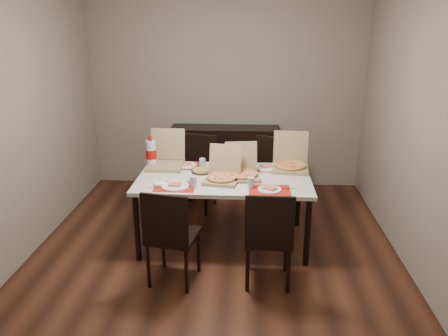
{
  "coord_description": "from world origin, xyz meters",
  "views": [
    {
      "loc": [
        0.34,
        -4.08,
        2.32
      ],
      "look_at": [
        0.08,
        0.2,
        0.85
      ],
      "focal_mm": 35.0,
      "sensor_mm": 36.0,
      "label": 1
    }
  ],
  "objects_px": {
    "chair_near_left": "(170,233)",
    "pizza_box_center": "(222,176)",
    "sideboard": "(225,158)",
    "chair_far_right": "(268,171)",
    "dip_bowl": "(240,170)",
    "soda_bottle": "(151,153)",
    "chair_far_left": "(199,169)",
    "chair_near_right": "(269,235)",
    "dining_table": "(224,183)"
  },
  "relations": [
    {
      "from": "chair_near_left",
      "to": "pizza_box_center",
      "type": "height_order",
      "value": "pizza_box_center"
    },
    {
      "from": "chair_far_right",
      "to": "soda_bottle",
      "type": "height_order",
      "value": "soda_bottle"
    },
    {
      "from": "chair_near_left",
      "to": "chair_near_right",
      "type": "bearing_deg",
      "value": 1.64
    },
    {
      "from": "chair_near_left",
      "to": "dip_bowl",
      "type": "xyz_separation_m",
      "value": [
        0.59,
        1.03,
        0.25
      ]
    },
    {
      "from": "chair_near_right",
      "to": "chair_near_left",
      "type": "bearing_deg",
      "value": -178.36
    },
    {
      "from": "chair_near_right",
      "to": "pizza_box_center",
      "type": "height_order",
      "value": "pizza_box_center"
    },
    {
      "from": "sideboard",
      "to": "pizza_box_center",
      "type": "bearing_deg",
      "value": -87.64
    },
    {
      "from": "dip_bowl",
      "to": "chair_near_right",
      "type": "bearing_deg",
      "value": -74.05
    },
    {
      "from": "chair_far_left",
      "to": "dip_bowl",
      "type": "xyz_separation_m",
      "value": [
        0.54,
        -0.74,
        0.25
      ]
    },
    {
      "from": "chair_far_right",
      "to": "soda_bottle",
      "type": "xyz_separation_m",
      "value": [
        -1.33,
        -0.59,
        0.39
      ]
    },
    {
      "from": "chair_near_right",
      "to": "chair_far_left",
      "type": "bearing_deg",
      "value": 115.33
    },
    {
      "from": "chair_near_right",
      "to": "soda_bottle",
      "type": "relative_size",
      "value": 2.67
    },
    {
      "from": "chair_near_right",
      "to": "soda_bottle",
      "type": "height_order",
      "value": "soda_bottle"
    },
    {
      "from": "sideboard",
      "to": "dining_table",
      "type": "bearing_deg",
      "value": -87.07
    },
    {
      "from": "sideboard",
      "to": "soda_bottle",
      "type": "bearing_deg",
      "value": -120.72
    },
    {
      "from": "dining_table",
      "to": "chair_far_right",
      "type": "xyz_separation_m",
      "value": [
        0.5,
        0.9,
        -0.17
      ]
    },
    {
      "from": "chair_near_right",
      "to": "dip_bowl",
      "type": "height_order",
      "value": "chair_near_right"
    },
    {
      "from": "chair_far_right",
      "to": "dining_table",
      "type": "bearing_deg",
      "value": -118.97
    },
    {
      "from": "pizza_box_center",
      "to": "dip_bowl",
      "type": "height_order",
      "value": "pizza_box_center"
    },
    {
      "from": "pizza_box_center",
      "to": "dip_bowl",
      "type": "relative_size",
      "value": 4.2
    },
    {
      "from": "chair_near_left",
      "to": "chair_far_left",
      "type": "distance_m",
      "value": 1.77
    },
    {
      "from": "chair_near_left",
      "to": "dip_bowl",
      "type": "relative_size",
      "value": 9.09
    },
    {
      "from": "sideboard",
      "to": "dip_bowl",
      "type": "xyz_separation_m",
      "value": [
        0.24,
        -1.39,
        0.31
      ]
    },
    {
      "from": "chair_far_right",
      "to": "dip_bowl",
      "type": "distance_m",
      "value": 0.82
    },
    {
      "from": "dining_table",
      "to": "chair_near_right",
      "type": "bearing_deg",
      "value": -61.27
    },
    {
      "from": "chair_near_left",
      "to": "soda_bottle",
      "type": "height_order",
      "value": "soda_bottle"
    },
    {
      "from": "chair_near_left",
      "to": "pizza_box_center",
      "type": "xyz_separation_m",
      "value": [
        0.42,
        0.73,
        0.29
      ]
    },
    {
      "from": "chair_far_left",
      "to": "chair_far_right",
      "type": "height_order",
      "value": "same"
    },
    {
      "from": "soda_bottle",
      "to": "dining_table",
      "type": "bearing_deg",
      "value": -20.63
    },
    {
      "from": "dip_bowl",
      "to": "soda_bottle",
      "type": "distance_m",
      "value": 1.01
    },
    {
      "from": "sideboard",
      "to": "dining_table",
      "type": "relative_size",
      "value": 0.83
    },
    {
      "from": "chair_near_left",
      "to": "chair_far_right",
      "type": "xyz_separation_m",
      "value": [
        0.93,
        1.74,
        0.0
      ]
    },
    {
      "from": "dining_table",
      "to": "dip_bowl",
      "type": "bearing_deg",
      "value": 51.06
    },
    {
      "from": "chair_near_right",
      "to": "chair_far_right",
      "type": "bearing_deg",
      "value": 88.23
    },
    {
      "from": "chair_far_right",
      "to": "chair_far_left",
      "type": "bearing_deg",
      "value": 177.68
    },
    {
      "from": "sideboard",
      "to": "chair_far_left",
      "type": "height_order",
      "value": "chair_far_left"
    },
    {
      "from": "sideboard",
      "to": "dining_table",
      "type": "distance_m",
      "value": 1.6
    },
    {
      "from": "soda_bottle",
      "to": "chair_far_left",
      "type": "bearing_deg",
      "value": 53.93
    },
    {
      "from": "chair_far_left",
      "to": "chair_far_right",
      "type": "xyz_separation_m",
      "value": [
        0.88,
        -0.04,
        0.0
      ]
    },
    {
      "from": "chair_far_left",
      "to": "soda_bottle",
      "type": "xyz_separation_m",
      "value": [
        -0.45,
        -0.62,
        0.39
      ]
    },
    {
      "from": "chair_far_right",
      "to": "chair_near_right",
      "type": "bearing_deg",
      "value": -91.77
    },
    {
      "from": "chair_far_right",
      "to": "dip_bowl",
      "type": "relative_size",
      "value": 9.09
    },
    {
      "from": "sideboard",
      "to": "pizza_box_center",
      "type": "xyz_separation_m",
      "value": [
        0.07,
        -1.69,
        0.36
      ]
    },
    {
      "from": "chair_near_left",
      "to": "pizza_box_center",
      "type": "bearing_deg",
      "value": 60.13
    },
    {
      "from": "dining_table",
      "to": "pizza_box_center",
      "type": "height_order",
      "value": "pizza_box_center"
    },
    {
      "from": "chair_far_left",
      "to": "chair_far_right",
      "type": "bearing_deg",
      "value": -2.32
    },
    {
      "from": "pizza_box_center",
      "to": "soda_bottle",
      "type": "bearing_deg",
      "value": 152.82
    },
    {
      "from": "dip_bowl",
      "to": "pizza_box_center",
      "type": "bearing_deg",
      "value": -119.09
    },
    {
      "from": "sideboard",
      "to": "chair_far_right",
      "type": "distance_m",
      "value": 0.9
    },
    {
      "from": "chair_far_right",
      "to": "soda_bottle",
      "type": "distance_m",
      "value": 1.5
    }
  ]
}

